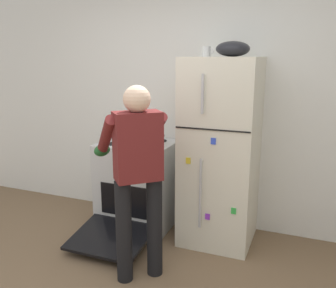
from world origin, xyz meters
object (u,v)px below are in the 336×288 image
coffee_mug (207,51)px  pepper_mill (121,129)px  red_pot (149,139)px  mixing_bowl (233,49)px  stove_range (138,185)px  refrigerator (220,152)px  person_cook (137,166)px

coffee_mug → pepper_mill: coffee_mug is taller
red_pot → mixing_bowl: bearing=3.5°
stove_range → coffee_mug: 1.57m
coffee_mug → pepper_mill: 1.33m
refrigerator → pepper_mill: size_ratio=10.68×
stove_range → pepper_mill: (-0.30, 0.22, 0.56)m
person_cook → coffee_mug: bearing=72.7°
person_cook → refrigerator: bearing=62.0°
red_pot → mixing_bowl: (0.81, 0.05, 0.88)m
person_cook → pepper_mill: size_ratio=9.49×
refrigerator → pepper_mill: 1.21m
stove_range → pepper_mill: 0.67m
person_cook → red_pot: person_cook is taller
red_pot → mixing_bowl: 1.20m
red_pot → coffee_mug: 1.03m
pepper_mill → mixing_bowl: (1.27, -0.20, 0.86)m
red_pot → stove_range: bearing=168.7°
person_cook → mixing_bowl: 1.37m
coffee_mug → mixing_bowl: (0.26, -0.05, 0.02)m
person_cook → mixing_bowl: size_ratio=5.25×
coffee_mug → mixing_bowl: 0.26m
stove_range → coffee_mug: (0.72, 0.07, 1.40)m
pepper_mill → stove_range: bearing=-36.0°
stove_range → mixing_bowl: bearing=1.1°
coffee_mug → person_cook: bearing=-107.3°
stove_range → red_pot: red_pot is taller
person_cook → red_pot: bearing=108.1°
mixing_bowl → pepper_mill: bearing=171.1°
refrigerator → red_pot: size_ratio=5.56×
red_pot → person_cook: bearing=-71.9°
refrigerator → person_cook: 0.99m
stove_range → person_cook: (0.43, -0.86, 0.51)m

